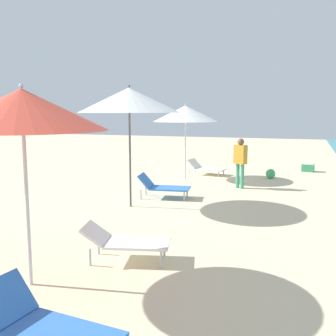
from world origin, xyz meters
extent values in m
cylinder|color=silver|center=(0.58, 8.99, 1.05)|extent=(0.05, 0.05, 2.11)
cone|color=#E54C38|center=(0.58, 8.99, 2.38)|extent=(2.21, 2.21, 0.54)
sphere|color=silver|center=(0.58, 8.99, 2.68)|extent=(0.06, 0.06, 0.06)
cube|color=white|center=(1.63, 10.25, 0.29)|extent=(1.11, 0.82, 0.04)
cube|color=white|center=(0.97, 10.09, 0.44)|extent=(0.51, 0.67, 0.28)
cylinder|color=#B2B2B7|center=(1.96, 10.59, 0.14)|extent=(0.04, 0.04, 0.27)
cylinder|color=#B2B2B7|center=(2.08, 10.10, 0.14)|extent=(0.04, 0.04, 0.27)
cylinder|color=#B2B2B7|center=(0.89, 10.32, 0.14)|extent=(0.04, 0.04, 0.27)
cylinder|color=#B2B2B7|center=(1.01, 9.84, 0.14)|extent=(0.04, 0.04, 0.27)
cube|color=blue|center=(1.16, 7.80, 0.42)|extent=(0.41, 0.72, 0.42)
cylinder|color=#B2B2B7|center=(1.10, 8.10, 0.09)|extent=(0.04, 0.04, 0.18)
cylinder|color=#4C4C51|center=(0.02, 13.54, 1.16)|extent=(0.05, 0.05, 2.32)
cone|color=white|center=(0.02, 13.54, 2.62)|extent=(2.47, 2.47, 0.60)
sphere|color=#4C4C51|center=(0.02, 13.54, 2.95)|extent=(0.06, 0.06, 0.06)
cube|color=blue|center=(0.65, 14.76, 0.28)|extent=(1.15, 0.82, 0.04)
cube|color=blue|center=(-0.02, 14.66, 0.47)|extent=(0.42, 0.71, 0.37)
cylinder|color=#B2B2B7|center=(1.03, 15.10, 0.13)|extent=(0.04, 0.04, 0.26)
cylinder|color=#B2B2B7|center=(1.12, 14.54, 0.13)|extent=(0.04, 0.04, 0.26)
cylinder|color=#B2B2B7|center=(-0.13, 14.93, 0.13)|extent=(0.04, 0.04, 0.26)
cylinder|color=#B2B2B7|center=(-0.05, 14.37, 0.13)|extent=(0.04, 0.04, 0.26)
cylinder|color=silver|center=(0.13, 17.96, 1.00)|extent=(0.05, 0.05, 2.00)
cone|color=white|center=(0.13, 17.96, 2.27)|extent=(2.25, 2.25, 0.55)
sphere|color=silver|center=(0.13, 17.96, 2.58)|extent=(0.06, 0.06, 0.06)
cube|color=white|center=(0.81, 18.99, 0.22)|extent=(1.10, 0.80, 0.04)
cube|color=white|center=(0.15, 19.08, 0.39)|extent=(0.43, 0.70, 0.34)
cylinder|color=#B2B2B7|center=(1.26, 19.21, 0.10)|extent=(0.04, 0.04, 0.20)
cylinder|color=#B2B2B7|center=(1.18, 18.65, 0.10)|extent=(0.04, 0.04, 0.20)
cylinder|color=#B2B2B7|center=(0.14, 19.37, 0.10)|extent=(0.04, 0.04, 0.20)
cylinder|color=#B2B2B7|center=(0.06, 18.81, 0.10)|extent=(0.04, 0.04, 0.20)
cylinder|color=#3F9972|center=(2.15, 16.85, 0.38)|extent=(0.11, 0.11, 0.76)
cylinder|color=#3F9972|center=(2.30, 16.77, 0.38)|extent=(0.11, 0.11, 0.76)
cube|color=orange|center=(2.22, 16.81, 1.05)|extent=(0.42, 0.35, 0.57)
sphere|color=brown|center=(2.22, 16.81, 1.43)|extent=(0.21, 0.21, 0.21)
sphere|color=#3FB266|center=(2.98, 18.95, 0.17)|extent=(0.34, 0.34, 0.34)
cube|color=#338C59|center=(4.24, 21.07, 0.15)|extent=(0.49, 0.42, 0.29)
cube|color=white|center=(4.24, 21.07, 0.32)|extent=(0.50, 0.42, 0.05)
camera|label=1|loc=(4.04, 4.71, 2.36)|focal=42.45mm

